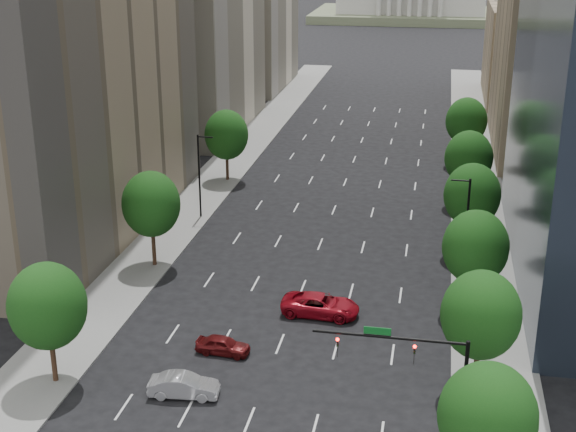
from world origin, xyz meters
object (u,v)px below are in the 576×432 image
Objects in this scene: traffic_signal at (423,365)px; car_silver at (184,386)px; car_red_far at (320,305)px; car_maroon at (223,345)px.

traffic_signal reaches higher than car_silver.
traffic_signal is at bearing -148.97° from car_red_far.
car_silver is at bearing 172.66° from traffic_signal.
car_silver is (-15.39, 1.98, -4.41)m from traffic_signal.
car_maroon is 9.51m from car_red_far.
traffic_signal is 1.96× the size of car_silver.
car_red_far is at bearing -35.41° from car_maroon.
car_red_far is (-8.29, 15.23, -4.31)m from traffic_signal.
car_silver is at bearing 173.53° from car_maroon.
car_maroon is 0.85× the size of car_silver.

